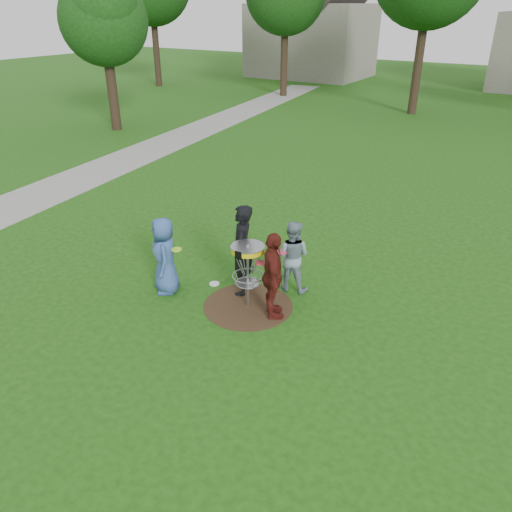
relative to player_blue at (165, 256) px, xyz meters
The scene contains 10 objects.
ground 2.00m from the player_blue, 12.25° to the left, with size 100.00×100.00×0.00m, color #19470F.
dirt_patch 2.00m from the player_blue, 12.25° to the left, with size 1.80×1.80×0.01m, color #47331E.
concrete_path 11.77m from the player_blue, 134.42° to the left, with size 2.20×40.00×0.02m, color #9E9E99.
player_blue is the anchor object (origin of this frame).
player_black 1.59m from the player_blue, 30.32° to the left, with size 0.71×0.46×1.94m, color black.
player_grey 2.62m from the player_blue, 33.56° to the left, with size 0.76×0.59×1.56m, color gray.
player_maroon 2.39m from the player_blue, ahead, with size 1.03×0.43×1.75m, color #581914.
disc_on_grass 1.29m from the player_blue, 47.17° to the left, with size 0.22×0.22×0.02m, color silver.
disc_golf_basket 1.83m from the player_blue, 12.23° to the left, with size 0.66×0.67×1.38m.
held_discs 1.62m from the player_blue, 20.20° to the left, with size 2.04×1.35×0.25m.
Camera 1 is at (4.64, -7.15, 5.44)m, focal length 35.00 mm.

